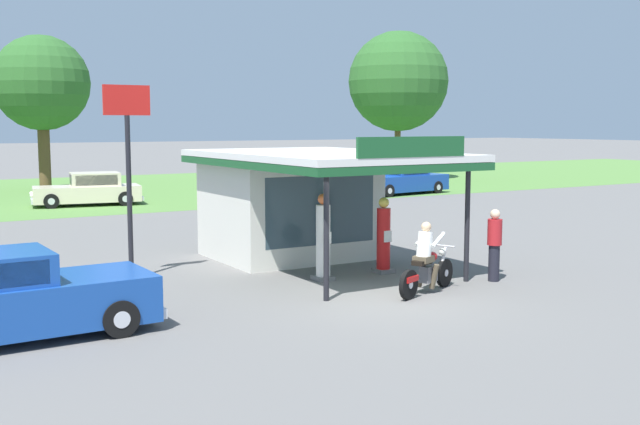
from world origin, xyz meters
name	(u,v)px	position (x,y,z in m)	size (l,w,h in m)	color
ground_plane	(381,300)	(0.00, 0.00, 0.00)	(300.00, 300.00, 0.00)	slate
grass_verge_strip	(61,192)	(0.00, 30.00, 0.00)	(120.00, 24.00, 0.01)	#56843D
service_station_kiosk	(297,196)	(0.92, 5.25, 1.74)	(4.76, 7.51, 3.42)	silver
gas_pump_nearside	(323,241)	(0.04, 2.42, 0.95)	(0.44, 0.44, 2.06)	slate
gas_pump_offside	(384,239)	(1.79, 2.42, 0.86)	(0.44, 0.44, 1.89)	slate
motorcycle_with_rider	(427,264)	(1.24, 0.05, 0.65)	(2.12, 1.03, 1.58)	black
featured_classic_sedan	(5,300)	(-7.24, 0.85, 0.71)	(5.05, 2.02, 1.54)	#19479E
parked_car_back_row_centre_right	(402,181)	(15.36, 19.53, 0.70)	(5.68, 2.54, 1.55)	#19479E
parked_car_back_row_centre	(89,190)	(-0.39, 22.40, 0.69)	(5.09, 2.66, 1.50)	beige
parked_car_back_row_far_left	(289,188)	(7.87, 18.39, 0.71)	(5.10, 3.04, 1.56)	red
bystander_leaning_by_kiosk	(291,198)	(5.20, 13.41, 0.81)	(0.34, 0.34, 1.54)	#2D3351
bystander_standing_back_lot	(494,243)	(3.43, 0.25, 0.90)	(0.34, 0.34, 1.71)	black
tree_oak_far_left	(400,83)	(21.83, 28.49, 6.45)	(6.66, 6.66, 9.89)	brown
tree_oak_far_right	(41,84)	(-0.57, 31.11, 5.90)	(5.19, 5.19, 8.54)	brown
roadside_pole_sign	(128,147)	(-3.83, 4.88, 3.14)	(1.10, 0.12, 4.59)	black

